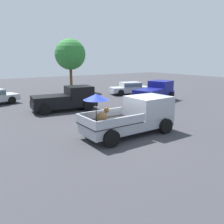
{
  "coord_description": "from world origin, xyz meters",
  "views": [
    {
      "loc": [
        -7.44,
        -9.28,
        3.93
      ],
      "look_at": [
        -0.44,
        0.87,
        1.1
      ],
      "focal_mm": 37.9,
      "sensor_mm": 36.0,
      "label": 1
    }
  ],
  "objects_px": {
    "pickup_truck_red": "(67,99)",
    "parked_sedan_far": "(130,87)",
    "pickup_truck_main": "(134,115)",
    "pickup_truck_far": "(155,91)"
  },
  "relations": [
    {
      "from": "pickup_truck_red",
      "to": "pickup_truck_far",
      "type": "xyz_separation_m",
      "value": [
        8.53,
        -0.88,
        0.0
      ]
    },
    {
      "from": "pickup_truck_main",
      "to": "pickup_truck_red",
      "type": "distance_m",
      "value": 7.36
    },
    {
      "from": "pickup_truck_main",
      "to": "pickup_truck_far",
      "type": "relative_size",
      "value": 0.99
    },
    {
      "from": "pickup_truck_red",
      "to": "pickup_truck_far",
      "type": "distance_m",
      "value": 8.58
    },
    {
      "from": "pickup_truck_far",
      "to": "parked_sedan_far",
      "type": "distance_m",
      "value": 4.61
    },
    {
      "from": "pickup_truck_red",
      "to": "parked_sedan_far",
      "type": "height_order",
      "value": "pickup_truck_red"
    },
    {
      "from": "pickup_truck_far",
      "to": "parked_sedan_far",
      "type": "xyz_separation_m",
      "value": [
        0.61,
        4.56,
        -0.13
      ]
    },
    {
      "from": "pickup_truck_red",
      "to": "parked_sedan_far",
      "type": "bearing_deg",
      "value": 29.86
    },
    {
      "from": "pickup_truck_red",
      "to": "parked_sedan_far",
      "type": "relative_size",
      "value": 1.08
    },
    {
      "from": "pickup_truck_main",
      "to": "parked_sedan_far",
      "type": "relative_size",
      "value": 1.09
    }
  ]
}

